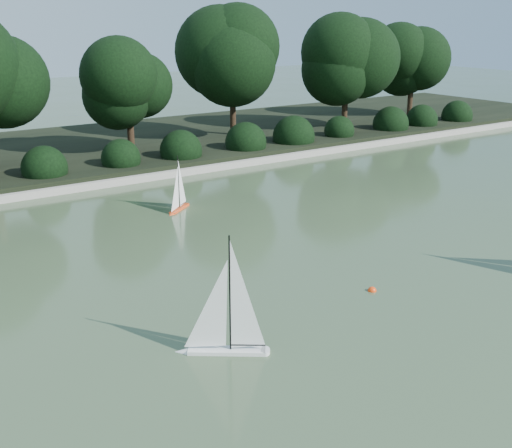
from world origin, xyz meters
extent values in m
plane|color=#334529|center=(0.00, 0.00, 0.00)|extent=(80.00, 80.00, 0.00)
cube|color=gray|center=(0.00, 9.00, 0.09)|extent=(40.00, 0.35, 0.18)
cube|color=black|center=(0.00, 13.00, 0.15)|extent=(40.00, 8.00, 0.30)
cylinder|color=black|center=(1.00, 11.40, 0.63)|extent=(0.20, 0.20, 1.26)
sphere|color=black|center=(1.00, 11.40, 2.21)|extent=(2.10, 2.10, 2.10)
cylinder|color=black|center=(5.00, 12.10, 0.86)|extent=(0.20, 0.20, 1.73)
sphere|color=black|center=(5.00, 12.10, 2.99)|extent=(2.80, 2.80, 2.80)
cylinder|color=black|center=(9.00, 11.00, 0.74)|extent=(0.20, 0.20, 1.48)
sphere|color=black|center=(9.00, 11.00, 2.61)|extent=(2.52, 2.52, 2.52)
cylinder|color=black|center=(13.00, 11.60, 0.70)|extent=(0.20, 0.20, 1.40)
sphere|color=black|center=(13.00, 11.60, 2.41)|extent=(2.24, 2.24, 2.24)
sphere|color=black|center=(-2.00, 9.90, 0.45)|extent=(1.10, 1.10, 1.10)
sphere|color=black|center=(0.00, 9.90, 0.45)|extent=(1.10, 1.10, 1.10)
sphere|color=black|center=(2.00, 9.90, 0.45)|extent=(1.10, 1.10, 1.10)
sphere|color=black|center=(4.00, 9.90, 0.45)|extent=(1.10, 1.10, 1.10)
sphere|color=black|center=(6.00, 9.90, 0.45)|extent=(1.10, 1.10, 1.10)
sphere|color=black|center=(8.00, 9.90, 0.45)|extent=(1.10, 1.10, 1.10)
sphere|color=black|center=(10.00, 9.90, 0.45)|extent=(1.10, 1.10, 1.10)
sphere|color=black|center=(12.00, 9.90, 0.45)|extent=(1.10, 1.10, 1.10)
sphere|color=black|center=(14.00, 9.90, 0.45)|extent=(1.10, 1.10, 1.10)
cube|color=white|center=(-2.75, 0.13, 0.05)|extent=(0.91, 0.74, 0.10)
cone|color=white|center=(-3.21, 0.47, 0.05)|extent=(0.27, 0.27, 0.20)
cylinder|color=white|center=(-2.35, -0.15, 0.05)|extent=(0.16, 0.16, 0.10)
cylinder|color=black|center=(-2.71, 0.11, 0.86)|extent=(0.03, 0.03, 1.52)
cylinder|color=black|center=(-2.53, -0.02, 0.16)|extent=(0.38, 0.28, 0.02)
cube|color=#EF491A|center=(-0.23, 6.13, 0.04)|extent=(0.69, 0.58, 0.08)
cone|color=#EF491A|center=(-0.58, 5.87, 0.04)|extent=(0.21, 0.21, 0.15)
cylinder|color=#EF491A|center=(0.06, 6.36, 0.04)|extent=(0.13, 0.13, 0.08)
cylinder|color=black|center=(-0.20, 6.15, 0.66)|extent=(0.02, 0.02, 1.17)
cylinder|color=black|center=(-0.07, 6.26, 0.12)|extent=(0.28, 0.22, 0.01)
sphere|color=#FC3D0D|center=(0.14, 0.48, 0.00)|extent=(0.14, 0.14, 0.14)
camera|label=1|loc=(-6.55, -6.05, 4.06)|focal=45.00mm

